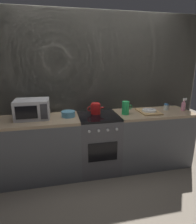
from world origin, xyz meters
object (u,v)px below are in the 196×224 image
object	(u,v)px
pitcher	(126,108)
dish_pile	(149,111)
microwave	(32,109)
mixing_bowl	(68,114)
stove_unit	(98,143)
spray_bottle	(183,106)
kettle	(96,109)
spice_jar	(166,107)

from	to	relation	value
pitcher	dish_pile	distance (m)	0.41
microwave	mixing_bowl	xyz separation A→B (m)	(0.49, -0.02, -0.10)
stove_unit	dish_pile	bearing A→B (deg)	-0.45
dish_pile	spray_bottle	bearing A→B (deg)	-2.42
spray_bottle	microwave	bearing A→B (deg)	177.94
microwave	spray_bottle	bearing A→B (deg)	-2.06
pitcher	mixing_bowl	bearing A→B (deg)	175.38
microwave	kettle	distance (m)	0.91
microwave	pitcher	bearing A→B (deg)	-3.86
stove_unit	microwave	xyz separation A→B (m)	(-0.93, 0.05, 0.59)
pitcher	spice_jar	xyz separation A→B (m)	(0.74, 0.10, -0.05)
pitcher	kettle	bearing A→B (deg)	163.61
kettle	stove_unit	bearing A→B (deg)	-76.41
dish_pile	stove_unit	bearing A→B (deg)	179.55
mixing_bowl	dish_pile	xyz separation A→B (m)	(1.25, -0.04, -0.02)
spice_jar	dish_pile	bearing A→B (deg)	-169.09
dish_pile	spice_jar	xyz separation A→B (m)	(0.34, 0.07, 0.03)
kettle	mixing_bowl	xyz separation A→B (m)	(-0.42, -0.06, -0.04)
kettle	spray_bottle	size ratio (longest dim) A/B	1.40
kettle	spice_jar	size ratio (longest dim) A/B	2.71
spray_bottle	mixing_bowl	bearing A→B (deg)	178.07
microwave	spray_bottle	size ratio (longest dim) A/B	2.27
kettle	spice_jar	bearing A→B (deg)	-1.46
stove_unit	microwave	world-z (taller)	microwave
microwave	dish_pile	bearing A→B (deg)	-1.94
microwave	mixing_bowl	size ratio (longest dim) A/B	2.30
pitcher	dish_pile	xyz separation A→B (m)	(0.40, 0.03, -0.08)
microwave	spray_bottle	distance (m)	2.34
microwave	spray_bottle	world-z (taller)	microwave
stove_unit	mixing_bowl	bearing A→B (deg)	176.01
stove_unit	mixing_bowl	distance (m)	0.66
kettle	spray_bottle	xyz separation A→B (m)	(1.42, -0.12, -0.00)
microwave	spray_bottle	xyz separation A→B (m)	(2.34, -0.08, -0.06)
spray_bottle	spice_jar	bearing A→B (deg)	160.10
dish_pile	spice_jar	distance (m)	0.35
spray_bottle	dish_pile	bearing A→B (deg)	177.58
stove_unit	spray_bottle	size ratio (longest dim) A/B	4.43
mixing_bowl	spray_bottle	bearing A→B (deg)	-1.93
dish_pile	spray_bottle	world-z (taller)	spray_bottle
microwave	stove_unit	bearing A→B (deg)	-3.23
stove_unit	kettle	world-z (taller)	kettle
pitcher	dish_pile	world-z (taller)	pitcher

